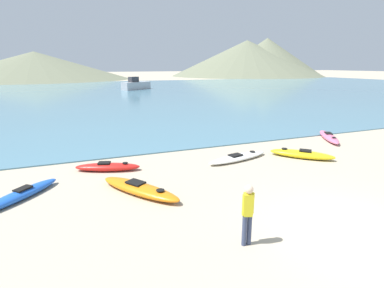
{
  "coord_description": "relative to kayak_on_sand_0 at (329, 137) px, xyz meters",
  "views": [
    {
      "loc": [
        -6.53,
        -5.04,
        4.26
      ],
      "look_at": [
        -1.26,
        8.16,
        0.5
      ],
      "focal_mm": 28.0,
      "sensor_mm": 36.0,
      "label": 1
    }
  ],
  "objects": [
    {
      "name": "bay_water",
      "position": [
        -7.29,
        35.95,
        -0.14
      ],
      "size": [
        160.0,
        70.0,
        0.06
      ],
      "primitive_type": "cube",
      "color": "teal",
      "rests_on": "ground_plane"
    },
    {
      "name": "kayak_on_sand_1",
      "position": [
        -12.72,
        -0.69,
        -0.01
      ],
      "size": [
        2.72,
        1.5,
        0.37
      ],
      "color": "red",
      "rests_on": "ground_plane"
    },
    {
      "name": "moored_boat_0",
      "position": [
        -3.15,
        40.67,
        0.67
      ],
      "size": [
        5.59,
        4.33,
        2.23
      ],
      "color": "#B2B2B7",
      "rests_on": "bay_water"
    },
    {
      "name": "kayak_on_sand_3",
      "position": [
        -15.72,
        -2.46,
        -0.02
      ],
      "size": [
        2.47,
        2.62,
        0.35
      ],
      "color": "blue",
      "rests_on": "ground_plane"
    },
    {
      "name": "kayak_on_sand_0",
      "position": [
        0.0,
        0.0,
        0.0
      ],
      "size": [
        2.2,
        3.14,
        0.39
      ],
      "color": "#E5668C",
      "rests_on": "ground_plane"
    },
    {
      "name": "kayak_on_sand_2",
      "position": [
        -6.95,
        -1.43,
        -0.05
      ],
      "size": [
        3.42,
        1.45,
        0.3
      ],
      "color": "white",
      "rests_on": "ground_plane"
    },
    {
      "name": "person_near_foreground",
      "position": [
        -10.2,
        -7.4,
        0.72
      ],
      "size": [
        0.32,
        0.25,
        1.56
      ],
      "color": "#384260",
      "rests_on": "ground_plane"
    },
    {
      "name": "far_hill_midleft",
      "position": [
        -23.29,
        91.27,
        3.93
      ],
      "size": [
        55.69,
        55.69,
        8.21
      ],
      "primitive_type": "cone",
      "color": "#6B7056",
      "rests_on": "ground_plane"
    },
    {
      "name": "far_hill_right",
      "position": [
        60.12,
        91.88,
        7.14
      ],
      "size": [
        43.81,
        43.81,
        14.63
      ],
      "primitive_type": "cone",
      "color": "#6B7056",
      "rests_on": "ground_plane"
    },
    {
      "name": "far_hill_midright",
      "position": [
        52.43,
        94.35,
        6.71
      ],
      "size": [
        59.67,
        59.67,
        13.77
      ],
      "primitive_type": "cone",
      "color": "#6B7056",
      "rests_on": "ground_plane"
    },
    {
      "name": "kayak_on_sand_4",
      "position": [
        -3.98,
        -2.25,
        0.01
      ],
      "size": [
        2.58,
        2.63,
        0.4
      ],
      "color": "yellow",
      "rests_on": "ground_plane"
    },
    {
      "name": "ground_plane",
      "position": [
        -7.29,
        -7.87,
        -0.17
      ],
      "size": [
        400.0,
        400.0,
        0.0
      ],
      "primitive_type": "plane",
      "color": "tan"
    },
    {
      "name": "kayak_on_sand_5",
      "position": [
        -11.98,
        -3.43,
        -0.0
      ],
      "size": [
        2.54,
        3.28,
        0.38
      ],
      "color": "orange",
      "rests_on": "ground_plane"
    }
  ]
}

